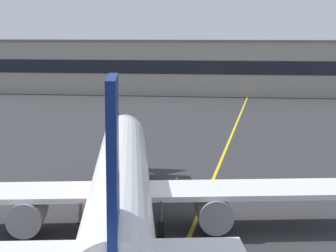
# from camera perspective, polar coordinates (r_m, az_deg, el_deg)

# --- Properties ---
(taxiway_centreline) EXTENTS (4.50, 179.96, 0.01)m
(taxiway_centreline) POSITION_cam_1_polar(r_m,az_deg,el_deg) (58.30, 3.94, -4.94)
(taxiway_centreline) COLOR yellow
(taxiway_centreline) RESTS_ON ground
(airliner_foreground) EXTENTS (32.32, 41.24, 11.65)m
(airliner_foreground) POSITION_cam_1_polar(r_m,az_deg,el_deg) (43.23, -4.19, -5.12)
(airliner_foreground) COLOR white
(airliner_foreground) RESTS_ON ground
(safety_cone_by_nose_gear) EXTENTS (0.44, 0.44, 0.55)m
(safety_cone_by_nose_gear) POSITION_cam_1_polar(r_m,az_deg,el_deg) (58.10, 0.76, -4.71)
(safety_cone_by_nose_gear) COLOR orange
(safety_cone_by_nose_gear) RESTS_ON ground
(terminal_building) EXTENTS (138.70, 12.40, 11.59)m
(terminal_building) POSITION_cam_1_polar(r_m,az_deg,el_deg) (137.49, 7.56, 5.20)
(terminal_building) COLOR #9E998E
(terminal_building) RESTS_ON ground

